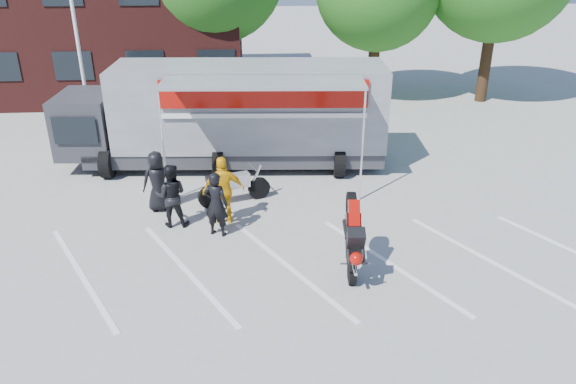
{
  "coord_description": "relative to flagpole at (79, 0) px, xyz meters",
  "views": [
    {
      "loc": [
        -0.61,
        -10.14,
        7.23
      ],
      "look_at": [
        0.25,
        2.42,
        1.3
      ],
      "focal_mm": 35.0,
      "sensor_mm": 36.0,
      "label": 1
    }
  ],
  "objects": [
    {
      "name": "spectator_leather_b",
      "position": [
        4.68,
        -7.27,
        -4.18
      ],
      "size": [
        0.75,
        0.62,
        1.75
      ],
      "primitive_type": "imported",
      "rotation": [
        0.0,
        0.0,
        2.77
      ],
      "color": "black",
      "rests_on": "ground"
    },
    {
      "name": "transporter_truck",
      "position": [
        5.11,
        -2.52,
        -5.05
      ],
      "size": [
        10.81,
        5.67,
        3.35
      ],
      "primitive_type": null,
      "rotation": [
        0.0,
        0.0,
        -0.06
      ],
      "color": "gray",
      "rests_on": "ground"
    },
    {
      "name": "spectator_leather_a",
      "position": [
        2.99,
        -5.71,
        -4.19
      ],
      "size": [
        0.98,
        0.79,
        1.73
      ],
      "primitive_type": "imported",
      "rotation": [
        0.0,
        0.0,
        3.47
      ],
      "color": "black",
      "rests_on": "ground"
    },
    {
      "name": "spectator_hivis",
      "position": [
        4.85,
        -6.62,
        -4.11
      ],
      "size": [
        1.16,
        0.6,
        1.89
      ],
      "primitive_type": "imported",
      "rotation": [
        0.0,
        0.0,
        3.27
      ],
      "color": "#FFB90D",
      "rests_on": "ground"
    },
    {
      "name": "spectator_leather_c",
      "position": [
        3.48,
        -6.67,
        -4.18
      ],
      "size": [
        0.86,
        0.68,
        1.74
      ],
      "primitive_type": "imported",
      "rotation": [
        0.0,
        0.0,
        3.12
      ],
      "color": "black",
      "rests_on": "ground"
    },
    {
      "name": "parking_bay_lines",
      "position": [
        6.24,
        -9.0,
        -5.05
      ],
      "size": [
        18.09,
        13.33,
        0.01
      ],
      "primitive_type": "cube",
      "rotation": [
        0.0,
        0.0,
        0.52
      ],
      "color": "white",
      "rests_on": "ground"
    },
    {
      "name": "office_building",
      "position": [
        -3.76,
        8.0,
        -1.55
      ],
      "size": [
        18.0,
        8.0,
        7.0
      ],
      "primitive_type": "cube",
      "color": "#481A17",
      "rests_on": "ground"
    },
    {
      "name": "parked_motorcycle",
      "position": [
        5.1,
        -5.44,
        -5.05
      ],
      "size": [
        2.32,
        1.42,
        1.15
      ],
      "primitive_type": null,
      "rotation": [
        0.0,
        0.0,
        1.91
      ],
      "color": "silver",
      "rests_on": "ground"
    },
    {
      "name": "flagpole",
      "position": [
        0.0,
        0.0,
        0.0
      ],
      "size": [
        1.61,
        0.12,
        8.0
      ],
      "color": "white",
      "rests_on": "ground"
    },
    {
      "name": "ground",
      "position": [
        6.24,
        -10.0,
        -5.05
      ],
      "size": [
        100.0,
        100.0,
        0.0
      ],
      "primitive_type": "plane",
      "color": "#A2A29D",
      "rests_on": "ground"
    },
    {
      "name": "stunt_bike_rider",
      "position": [
        7.83,
        -9.02,
        -5.05
      ],
      "size": [
        0.96,
        1.83,
        2.09
      ],
      "primitive_type": null,
      "rotation": [
        0.0,
        0.0,
        -0.07
      ],
      "color": "black",
      "rests_on": "ground"
    }
  ]
}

